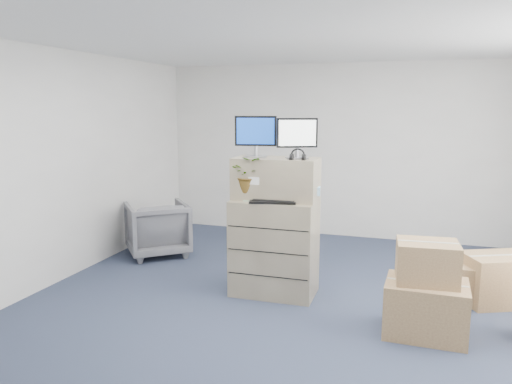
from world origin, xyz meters
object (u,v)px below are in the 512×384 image
(filing_cabinet_lower, at_px, (274,247))
(potted_plant, at_px, (249,180))
(water_bottle, at_px, (285,189))
(office_chair, at_px, (157,226))
(monitor_left, at_px, (256,134))
(keyboard, at_px, (273,202))
(monitor_right, at_px, (297,136))

(filing_cabinet_lower, distance_m, potted_plant, 0.82)
(water_bottle, bearing_deg, potted_plant, -160.95)
(office_chair, bearing_deg, filing_cabinet_lower, 114.90)
(monitor_left, bearing_deg, keyboard, -45.90)
(monitor_right, relative_size, office_chair, 0.52)
(monitor_right, xyz_separation_m, potted_plant, (-0.51, -0.12, -0.48))
(monitor_right, bearing_deg, water_bottle, 149.23)
(water_bottle, xyz_separation_m, office_chair, (-2.12, 0.90, -0.79))
(keyboard, bearing_deg, filing_cabinet_lower, 88.35)
(filing_cabinet_lower, distance_m, water_bottle, 0.68)
(filing_cabinet_lower, bearing_deg, keyboard, -81.10)
(water_bottle, bearing_deg, office_chair, 157.02)
(potted_plant, height_order, office_chair, potted_plant)
(monitor_right, distance_m, office_chair, 2.80)
(monitor_left, distance_m, office_chair, 2.43)
(keyboard, bearing_deg, office_chair, 140.79)
(filing_cabinet_lower, relative_size, office_chair, 1.29)
(monitor_left, xyz_separation_m, office_chair, (-1.78, 0.91, -1.39))
(water_bottle, distance_m, potted_plant, 0.42)
(keyboard, distance_m, potted_plant, 0.37)
(monitor_right, bearing_deg, keyboard, -163.13)
(water_bottle, bearing_deg, monitor_right, -6.90)
(monitor_left, xyz_separation_m, potted_plant, (-0.04, -0.12, -0.50))
(monitor_left, relative_size, water_bottle, 1.85)
(monitor_left, height_order, keyboard, monitor_left)
(filing_cabinet_lower, bearing_deg, water_bottle, 19.74)
(filing_cabinet_lower, distance_m, keyboard, 0.58)
(potted_plant, bearing_deg, keyboard, -13.00)
(office_chair, bearing_deg, monitor_right, 117.82)
(keyboard, bearing_deg, monitor_right, 29.89)
(monitor_left, relative_size, monitor_right, 1.06)
(keyboard, distance_m, water_bottle, 0.24)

